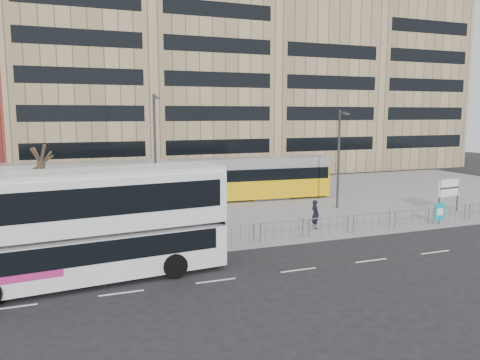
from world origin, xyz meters
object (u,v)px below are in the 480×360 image
object	(u,v)px
station_sign	(449,189)
ad_panel	(440,212)
lamp_post_east	(339,155)
bare_tree	(40,143)
tram	(152,182)
lamp_post_west	(155,151)
traffic_light_west	(141,209)
double_decker_bus	(85,222)
pedestrian	(315,214)

from	to	relation	value
station_sign	ad_panel	world-z (taller)	station_sign
lamp_post_east	bare_tree	xyz separation A→B (m)	(-20.35, 0.81, 1.29)
tram	lamp_post_west	size ratio (longest dim) A/B	3.54
station_sign	traffic_light_west	xyz separation A→B (m)	(-22.01, -1.02, 0.33)
double_decker_bus	lamp_post_east	world-z (taller)	lamp_post_east
double_decker_bus	bare_tree	distance (m)	10.56
tram	pedestrian	bearing A→B (deg)	-51.09
traffic_light_west	lamp_post_west	bearing A→B (deg)	95.30
tram	lamp_post_west	world-z (taller)	lamp_post_west
ad_panel	pedestrian	bearing A→B (deg)	171.36
tram	bare_tree	distance (m)	10.12
pedestrian	lamp_post_west	xyz separation A→B (m)	(-8.56, 6.55, 3.64)
pedestrian	lamp_post_east	size ratio (longest dim) A/B	0.24
traffic_light_west	lamp_post_west	xyz separation A→B (m)	(2.02, 6.62, 2.56)
lamp_post_west	bare_tree	size ratio (longest dim) A/B	1.18
station_sign	bare_tree	world-z (taller)	bare_tree
double_decker_bus	pedestrian	distance (m)	14.29
double_decker_bus	tram	xyz separation A→B (m)	(5.58, 15.56, -0.71)
double_decker_bus	bare_tree	size ratio (longest dim) A/B	1.73
station_sign	ad_panel	distance (m)	4.48
station_sign	bare_tree	size ratio (longest dim) A/B	0.34
pedestrian	traffic_light_west	size ratio (longest dim) A/B	0.57
station_sign	lamp_post_east	xyz separation A→B (m)	(-6.70, 3.97, 2.36)
pedestrian	lamp_post_east	xyz separation A→B (m)	(4.73, 4.92, 3.12)
pedestrian	lamp_post_west	size ratio (longest dim) A/B	0.21
ad_panel	lamp_post_east	size ratio (longest dim) A/B	0.19
double_decker_bus	lamp_post_west	xyz separation A→B (m)	(5.01, 10.77, 2.08)
double_decker_bus	traffic_light_west	bearing A→B (deg)	48.24
lamp_post_west	bare_tree	distance (m)	7.15
station_sign	lamp_post_west	size ratio (longest dim) A/B	0.29
pedestrian	lamp_post_east	distance (m)	7.51
pedestrian	ad_panel	bearing A→B (deg)	-106.96
double_decker_bus	lamp_post_west	distance (m)	12.06
ad_panel	pedestrian	xyz separation A→B (m)	(-8.02, 1.82, 0.10)
lamp_post_west	double_decker_bus	bearing A→B (deg)	-114.94
tram	ad_panel	bearing A→B (deg)	-35.68
ad_panel	traffic_light_west	distance (m)	18.72
ad_panel	traffic_light_west	world-z (taller)	traffic_light_west
traffic_light_west	double_decker_bus	bearing A→B (deg)	-103.43
ad_panel	bare_tree	bearing A→B (deg)	166.43
tram	traffic_light_west	bearing A→B (deg)	-99.06
traffic_light_west	lamp_post_east	distance (m)	16.23
lamp_post_west	bare_tree	bearing A→B (deg)	-173.39
double_decker_bus	station_sign	bearing A→B (deg)	5.65
pedestrian	bare_tree	distance (m)	17.21
double_decker_bus	bare_tree	bearing A→B (deg)	95.62
station_sign	pedestrian	size ratio (longest dim) A/B	1.33
station_sign	lamp_post_west	world-z (taller)	lamp_post_west
pedestrian	lamp_post_east	bearing A→B (deg)	-48.04
station_sign	ad_panel	xyz separation A→B (m)	(-3.42, -2.77, -0.85)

